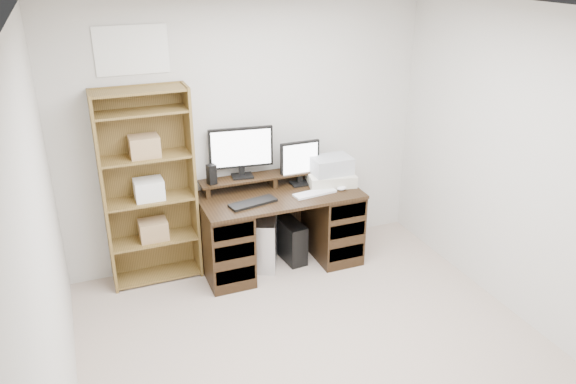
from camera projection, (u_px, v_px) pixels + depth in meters
room at (343, 222)px, 3.57m from camera, size 3.54×4.04×2.54m
desk at (280, 228)px, 5.37m from camera, size 1.50×0.70×0.75m
riser_shelf at (272, 176)px, 5.37m from camera, size 1.40×0.22×0.12m
monitor_wide at (241, 150)px, 5.20m from camera, size 0.60×0.17×0.47m
monitor_small at (300, 161)px, 5.35m from camera, size 0.39×0.14×0.43m
speaker at (212, 174)px, 5.09m from camera, size 0.09×0.09×0.19m
keyboard_black at (253, 203)px, 5.00m from camera, size 0.46×0.23×0.02m
keyboard_white at (315, 193)px, 5.21m from camera, size 0.42×0.17×0.02m
mouse at (342, 188)px, 5.29m from camera, size 0.11×0.09×0.04m
printer at (331, 178)px, 5.43m from camera, size 0.50×0.41×0.11m
basket at (331, 165)px, 5.37m from camera, size 0.38×0.27×0.16m
tower_silver at (265, 239)px, 5.45m from camera, size 0.40×0.55×0.50m
tower_black at (291, 241)px, 5.53m from camera, size 0.21×0.42×0.40m
bookshelf at (148, 186)px, 4.95m from camera, size 0.80×0.30×1.80m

